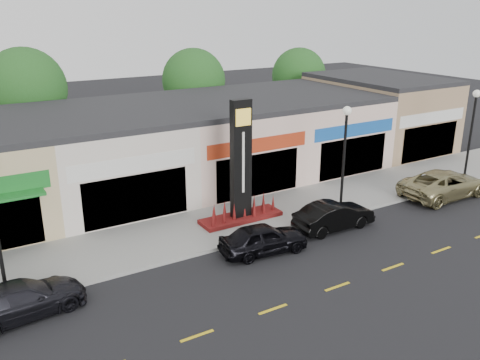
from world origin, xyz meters
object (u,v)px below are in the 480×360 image
(lamp_east_far, at_px, (472,126))
(car_black_conv, at_px, (334,216))
(car_black_sedan, at_px, (263,239))
(car_gold_suv, at_px, (444,184))
(pylon_sign, at_px, (241,179))
(lamp_east_near, at_px, (344,149))
(car_dark_sedan, at_px, (21,300))

(lamp_east_far, relative_size, car_black_conv, 1.34)
(car_black_sedan, relative_size, car_gold_suv, 0.71)
(pylon_sign, bearing_deg, car_black_conv, -40.80)
(car_black_conv, xyz_separation_m, car_gold_suv, (8.22, 0.20, 0.09))
(pylon_sign, height_order, car_black_conv, pylon_sign)
(lamp_east_near, distance_m, car_black_sedan, 6.70)
(car_black_sedan, height_order, car_gold_suv, car_gold_suv)
(car_dark_sedan, xyz_separation_m, car_gold_suv, (22.34, 0.28, 0.12))
(pylon_sign, xyz_separation_m, car_dark_sedan, (-10.67, -3.05, -1.64))
(lamp_east_far, relative_size, car_black_sedan, 1.40)
(car_black_conv, bearing_deg, car_dark_sedan, 91.11)
(car_black_conv, bearing_deg, car_gold_suv, -87.79)
(car_dark_sedan, height_order, car_gold_suv, car_gold_suv)
(lamp_east_far, height_order, car_black_conv, lamp_east_far)
(lamp_east_far, distance_m, car_dark_sedan, 25.87)
(car_black_sedan, bearing_deg, car_black_conv, -79.16)
(lamp_east_far, xyz_separation_m, car_dark_sedan, (-25.67, -1.35, -2.84))
(car_dark_sedan, distance_m, car_black_sedan, 9.82)
(car_dark_sedan, distance_m, car_gold_suv, 22.34)
(lamp_east_near, height_order, car_dark_sedan, lamp_east_near)
(pylon_sign, height_order, car_gold_suv, pylon_sign)
(lamp_east_near, relative_size, car_gold_suv, 1.00)
(lamp_east_far, relative_size, car_dark_sedan, 1.25)
(lamp_east_near, bearing_deg, car_dark_sedan, -175.07)
(lamp_east_far, bearing_deg, car_gold_suv, -162.27)
(car_black_sedan, xyz_separation_m, car_gold_suv, (12.52, 0.57, 0.09))
(pylon_sign, bearing_deg, lamp_east_far, -6.46)
(car_dark_sedan, bearing_deg, pylon_sign, -80.97)
(car_black_sedan, bearing_deg, lamp_east_near, -68.40)
(lamp_east_near, bearing_deg, car_black_conv, -140.86)
(lamp_east_far, xyz_separation_m, car_gold_suv, (-3.34, -1.07, -2.72))
(lamp_east_far, xyz_separation_m, car_black_sedan, (-15.86, -1.63, -2.81))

